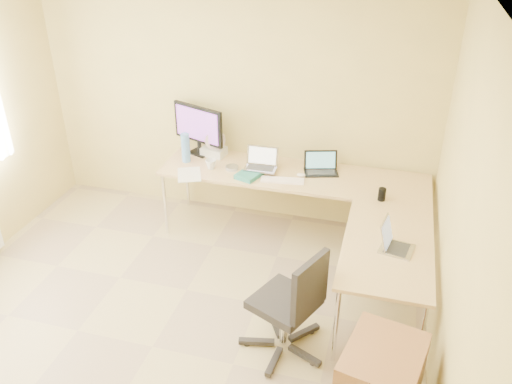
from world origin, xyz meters
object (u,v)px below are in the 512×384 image
(monitor, at_px, (199,130))
(water_bottle, at_px, (186,148))
(desk_main, at_px, (292,205))
(mug, at_px, (211,164))
(desk_return, at_px, (383,281))
(laptop_black, at_px, (322,164))
(desk_fan, at_px, (217,144))
(office_chair, at_px, (284,298))
(keyboard, at_px, (282,180))
(laptop_center, at_px, (261,159))
(laptop_return, at_px, (398,239))

(monitor, relative_size, water_bottle, 2.03)
(desk_main, xyz_separation_m, mug, (-0.82, -0.11, 0.42))
(desk_return, bearing_deg, laptop_black, 123.15)
(desk_main, xyz_separation_m, desk_fan, (-0.87, 0.20, 0.50))
(mug, xyz_separation_m, office_chair, (1.09, -1.46, -0.28))
(monitor, relative_size, mug, 5.81)
(laptop_black, bearing_deg, keyboard, -156.88)
(laptop_center, distance_m, mug, 0.52)
(desk_main, xyz_separation_m, keyboard, (-0.07, -0.18, 0.37))
(keyboard, xyz_separation_m, mug, (-0.75, 0.07, 0.04))
(laptop_return, bearing_deg, desk_main, 55.73)
(monitor, height_order, water_bottle, monitor)
(monitor, bearing_deg, desk_return, -9.61)
(desk_main, relative_size, desk_return, 2.04)
(laptop_center, bearing_deg, desk_fan, 152.92)
(desk_return, xyz_separation_m, keyboard, (-1.04, 0.82, 0.37))
(laptop_center, height_order, water_bottle, water_bottle)
(desk_return, relative_size, mug, 12.09)
(monitor, height_order, mug, monitor)
(laptop_return, bearing_deg, mug, 74.23)
(desk_main, relative_size, laptop_center, 8.46)
(keyboard, height_order, office_chair, office_chair)
(water_bottle, height_order, laptop_return, water_bottle)
(desk_fan, distance_m, laptop_return, 2.28)
(keyboard, relative_size, office_chair, 0.44)
(laptop_center, distance_m, desk_fan, 0.61)
(laptop_center, bearing_deg, laptop_black, 12.35)
(water_bottle, height_order, office_chair, water_bottle)
(desk_return, distance_m, desk_fan, 2.25)
(laptop_black, bearing_deg, water_bottle, 167.83)
(laptop_black, bearing_deg, office_chair, -106.24)
(desk_fan, distance_m, office_chair, 2.13)
(monitor, relative_size, laptop_black, 1.91)
(laptop_return, bearing_deg, laptop_black, 45.29)
(water_bottle, bearing_deg, monitor, 73.30)
(keyboard, height_order, water_bottle, water_bottle)
(laptop_black, distance_m, laptop_return, 1.38)
(desk_main, bearing_deg, mug, -172.28)
(desk_return, distance_m, keyboard, 1.38)
(laptop_center, height_order, keyboard, laptop_center)
(laptop_center, height_order, desk_fan, desk_fan)
(mug, height_order, desk_fan, desk_fan)
(desk_return, xyz_separation_m, mug, (-1.80, 0.89, 0.42))
(desk_return, relative_size, office_chair, 1.37)
(laptop_center, height_order, office_chair, laptop_center)
(laptop_center, distance_m, laptop_black, 0.60)
(mug, xyz_separation_m, laptop_return, (1.86, -0.94, 0.05))
(desk_return, bearing_deg, desk_fan, 146.91)
(laptop_black, bearing_deg, desk_return, -73.45)
(mug, bearing_deg, office_chair, -53.08)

